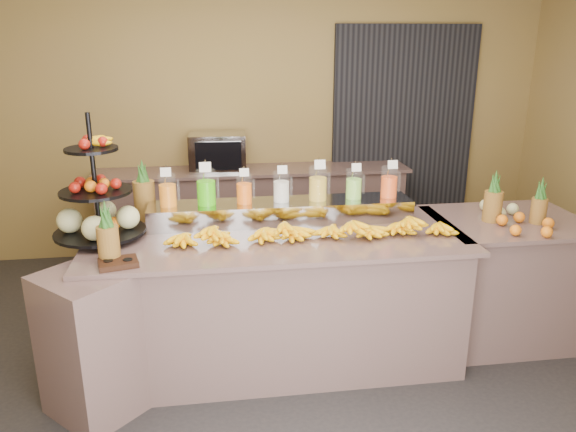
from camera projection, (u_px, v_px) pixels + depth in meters
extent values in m
plane|color=black|center=(284.00, 382.00, 3.72)|extent=(6.00, 6.00, 0.00)
cube|color=olive|center=(250.00, 117.00, 5.65)|extent=(6.00, 0.02, 2.80)
cube|color=black|center=(403.00, 134.00, 5.89)|extent=(1.50, 0.06, 2.20)
cube|color=gray|center=(278.00, 301.00, 3.87)|extent=(2.40, 0.90, 0.90)
cube|color=gray|center=(277.00, 237.00, 3.72)|extent=(2.50, 1.00, 0.03)
cube|color=gray|center=(94.00, 343.00, 3.34)|extent=(0.71, 0.71, 0.90)
cube|color=gray|center=(501.00, 280.00, 4.19)|extent=(1.00, 0.80, 0.90)
cube|color=gray|center=(509.00, 221.00, 4.05)|extent=(1.08, 0.88, 0.03)
cube|color=gray|center=(254.00, 215.00, 5.70)|extent=(3.00, 0.50, 0.90)
cube|color=gray|center=(253.00, 170.00, 5.56)|extent=(3.10, 0.55, 0.03)
cube|color=gray|center=(281.00, 212.00, 3.97)|extent=(1.85, 0.30, 0.15)
cylinder|color=silver|center=(168.00, 190.00, 3.81)|extent=(0.12, 0.12, 0.22)
cylinder|color=orange|center=(168.00, 195.00, 3.82)|extent=(0.11, 0.11, 0.15)
cylinder|color=gray|center=(165.00, 183.00, 3.80)|extent=(0.01, 0.01, 0.26)
cube|color=white|center=(166.00, 172.00, 3.71)|extent=(0.07, 0.02, 0.06)
cylinder|color=silver|center=(206.00, 187.00, 3.84)|extent=(0.13, 0.13, 0.24)
cylinder|color=#32BF02|center=(206.00, 193.00, 3.85)|extent=(0.12, 0.12, 0.17)
cylinder|color=gray|center=(203.00, 179.00, 3.83)|extent=(0.01, 0.01, 0.29)
cube|color=white|center=(205.00, 167.00, 3.73)|extent=(0.08, 0.02, 0.07)
cylinder|color=silver|center=(244.00, 189.00, 3.88)|extent=(0.11, 0.11, 0.20)
cylinder|color=#F5610A|center=(244.00, 193.00, 3.89)|extent=(0.10, 0.10, 0.14)
cylinder|color=gray|center=(242.00, 182.00, 3.87)|extent=(0.01, 0.01, 0.24)
cube|color=white|center=(244.00, 172.00, 3.79)|extent=(0.06, 0.02, 0.06)
cylinder|color=silver|center=(281.00, 187.00, 3.91)|extent=(0.12, 0.12, 0.21)
cylinder|color=silver|center=(281.00, 192.00, 3.92)|extent=(0.11, 0.11, 0.14)
cylinder|color=gray|center=(279.00, 180.00, 3.91)|extent=(0.01, 0.01, 0.25)
cube|color=white|center=(282.00, 170.00, 3.82)|extent=(0.07, 0.02, 0.06)
cylinder|color=silver|center=(318.00, 184.00, 3.94)|extent=(0.13, 0.13, 0.24)
cylinder|color=gold|center=(318.00, 189.00, 3.96)|extent=(0.12, 0.12, 0.16)
cylinder|color=gray|center=(316.00, 176.00, 3.93)|extent=(0.01, 0.01, 0.28)
cube|color=white|center=(320.00, 164.00, 3.84)|extent=(0.08, 0.02, 0.06)
cylinder|color=silver|center=(354.00, 184.00, 3.98)|extent=(0.12, 0.12, 0.21)
cylinder|color=#7ECB47|center=(354.00, 189.00, 3.99)|extent=(0.11, 0.11, 0.14)
cylinder|color=gray|center=(352.00, 177.00, 3.98)|extent=(0.01, 0.01, 0.25)
cube|color=white|center=(356.00, 167.00, 3.89)|extent=(0.07, 0.02, 0.06)
cylinder|color=silver|center=(389.00, 182.00, 4.02)|extent=(0.12, 0.12, 0.22)
cylinder|color=#EB4D15|center=(389.00, 187.00, 4.03)|extent=(0.11, 0.11, 0.15)
cylinder|color=gray|center=(387.00, 175.00, 4.01)|extent=(0.01, 0.01, 0.26)
cube|color=white|center=(393.00, 165.00, 3.92)|extent=(0.07, 0.02, 0.06)
ellipsoid|color=yellow|center=(186.00, 236.00, 3.57)|extent=(0.23, 0.17, 0.09)
ellipsoid|color=yellow|center=(224.00, 234.00, 3.60)|extent=(0.23, 0.17, 0.09)
ellipsoid|color=yellow|center=(260.00, 233.00, 3.63)|extent=(0.23, 0.17, 0.09)
ellipsoid|color=yellow|center=(296.00, 231.00, 3.66)|extent=(0.23, 0.17, 0.09)
ellipsoid|color=yellow|center=(332.00, 229.00, 3.70)|extent=(0.23, 0.17, 0.09)
ellipsoid|color=yellow|center=(367.00, 227.00, 3.73)|extent=(0.23, 0.17, 0.09)
ellipsoid|color=yellow|center=(401.00, 226.00, 3.76)|extent=(0.23, 0.17, 0.09)
ellipsoid|color=yellow|center=(435.00, 224.00, 3.79)|extent=(0.23, 0.17, 0.09)
ellipsoid|color=yellow|center=(212.00, 225.00, 3.57)|extent=(0.19, 0.15, 0.09)
ellipsoid|color=yellow|center=(281.00, 222.00, 3.63)|extent=(0.19, 0.15, 0.09)
ellipsoid|color=yellow|center=(347.00, 219.00, 3.69)|extent=(0.19, 0.15, 0.09)
ellipsoid|color=yellow|center=(412.00, 216.00, 3.75)|extent=(0.19, 0.15, 0.09)
cylinder|color=black|center=(94.00, 178.00, 3.54)|extent=(0.04, 0.04, 0.82)
cylinder|color=black|center=(100.00, 232.00, 3.65)|extent=(0.70, 0.70, 0.02)
cylinder|color=black|center=(96.00, 191.00, 3.57)|extent=(0.54, 0.54, 0.02)
cylinder|color=black|center=(91.00, 149.00, 3.48)|extent=(0.39, 0.39, 0.02)
sphere|color=beige|center=(128.00, 218.00, 3.65)|extent=(0.15, 0.15, 0.15)
sphere|color=maroon|center=(116.00, 184.00, 3.57)|extent=(0.07, 0.07, 0.07)
sphere|color=orange|center=(85.00, 225.00, 3.62)|extent=(0.08, 0.08, 0.08)
cube|color=black|center=(118.00, 263.00, 3.23)|extent=(0.25, 0.21, 0.03)
cylinder|color=brown|center=(109.00, 244.00, 3.27)|extent=(0.13, 0.13, 0.21)
cone|color=#26511B|center=(105.00, 213.00, 3.21)|extent=(0.06, 0.06, 0.16)
cylinder|color=brown|center=(145.00, 200.00, 4.00)|extent=(0.15, 0.15, 0.28)
cone|color=#26511B|center=(142.00, 170.00, 3.94)|extent=(0.08, 0.08, 0.16)
cylinder|color=brown|center=(493.00, 206.00, 3.98)|extent=(0.12, 0.12, 0.22)
cylinder|color=brown|center=(539.00, 211.00, 3.94)|extent=(0.11, 0.11, 0.18)
ellipsoid|color=orange|center=(526.00, 225.00, 3.80)|extent=(0.33, 0.22, 0.08)
cube|color=gray|center=(218.00, 152.00, 5.45)|extent=(0.56, 0.41, 0.36)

